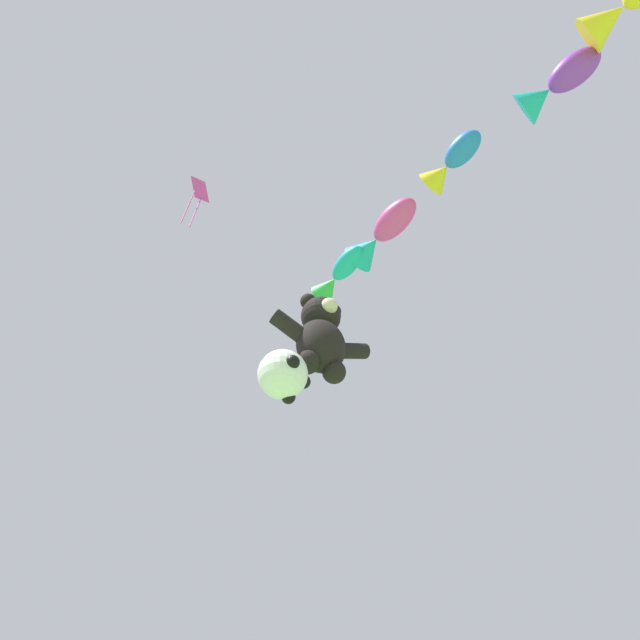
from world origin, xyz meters
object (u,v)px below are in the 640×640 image
at_px(fish_kite_magenta, 380,235).
at_px(diamond_kite, 198,195).
at_px(soccer_ball_kite, 283,375).
at_px(teddy_bear_kite, 321,336).
at_px(fish_kite_goldfin, 631,0).
at_px(fish_kite_cobalt, 450,163).
at_px(fish_kite_teal, 338,275).
at_px(fish_kite_violet, 555,85).

xyz_separation_m(fish_kite_magenta, diamond_kite, (-4.98, 1.51, 0.54)).
bearing_deg(soccer_ball_kite, teddy_bear_kite, 5.43).
bearing_deg(fish_kite_goldfin, fish_kite_cobalt, 102.15).
bearing_deg(fish_kite_magenta, teddy_bear_kite, 149.00).
distance_m(soccer_ball_kite, diamond_kite, 6.93).
xyz_separation_m(fish_kite_goldfin, diamond_kite, (-6.46, 8.69, 0.95)).
height_order(teddy_bear_kite, fish_kite_teal, fish_kite_teal).
bearing_deg(fish_kite_cobalt, fish_kite_teal, 102.68).
distance_m(fish_kite_teal, diamond_kite, 4.57).
height_order(soccer_ball_kite, fish_kite_cobalt, fish_kite_cobalt).
xyz_separation_m(fish_kite_teal, fish_kite_violet, (1.78, -6.91, -0.17)).
bearing_deg(diamond_kite, fish_kite_goldfin, -53.39).
relative_size(soccer_ball_kite, fish_kite_teal, 0.51).
distance_m(fish_kite_teal, fish_kite_magenta, 1.74).
bearing_deg(diamond_kite, fish_kite_magenta, -16.82).
bearing_deg(diamond_kite, teddy_bear_kite, -10.20).
relative_size(fish_kite_violet, diamond_kite, 0.73).
bearing_deg(fish_kite_teal, soccer_ball_kite, -154.36).
xyz_separation_m(fish_kite_teal, fish_kite_goldfin, (1.95, -8.85, -0.24)).
xyz_separation_m(soccer_ball_kite, fish_kite_magenta, (2.30, -0.79, 5.81)).
bearing_deg(fish_kite_violet, diamond_kite, 132.99).
height_order(teddy_bear_kite, soccer_ball_kite, teddy_bear_kite).
bearing_deg(fish_kite_teal, fish_kite_cobalt, -77.32).
bearing_deg(fish_kite_goldfin, fish_kite_teal, 102.40).
bearing_deg(fish_kite_goldfin, diamond_kite, 126.61).
relative_size(teddy_bear_kite, fish_kite_goldfin, 1.05).
xyz_separation_m(fish_kite_teal, fish_kite_magenta, (0.47, -1.67, 0.17)).
bearing_deg(fish_kite_cobalt, diamond_kite, 143.05).
bearing_deg(fish_kite_magenta, soccer_ball_kite, 161.06).
relative_size(fish_kite_teal, fish_kite_goldfin, 0.89).
bearing_deg(teddy_bear_kite, fish_kite_magenta, -31.00).
height_order(soccer_ball_kite, fish_kite_magenta, fish_kite_magenta).
distance_m(teddy_bear_kite, fish_kite_teal, 4.21).
bearing_deg(soccer_ball_kite, fish_kite_cobalt, -50.63).
height_order(fish_kite_teal, fish_kite_cobalt, fish_kite_cobalt).
bearing_deg(fish_kite_violet, fish_kite_goldfin, -85.21).
height_order(fish_kite_violet, fish_kite_goldfin, fish_kite_violet).
xyz_separation_m(soccer_ball_kite, diamond_kite, (-2.68, 0.72, 6.35)).
distance_m(soccer_ball_kite, fish_kite_magenta, 6.30).
bearing_deg(diamond_kite, fish_kite_violet, -47.01).
bearing_deg(fish_kite_cobalt, fish_kite_magenta, 100.67).
relative_size(teddy_bear_kite, diamond_kite, 0.90).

